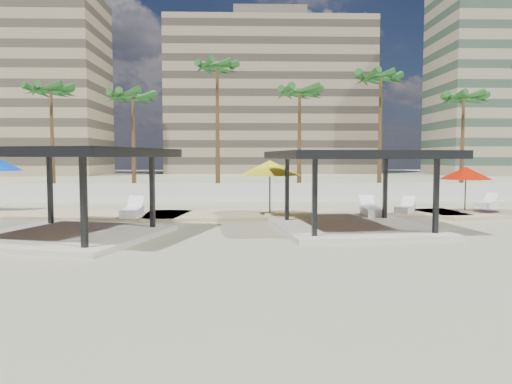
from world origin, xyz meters
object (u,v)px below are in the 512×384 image
at_px(umbrella_c, 466,173).
at_px(pavilion_west, 64,185).
at_px(pavilion_central, 355,183).
at_px(lounger_a, 132,211).
at_px(lounger_c, 371,211).
at_px(lounger_d, 487,204).
at_px(lounger_b, 405,209).

bearing_deg(umbrella_c, pavilion_west, -160.00).
xyz_separation_m(pavilion_central, lounger_a, (-9.84, 3.87, -1.54)).
height_order(pavilion_west, lounger_a, pavilion_west).
height_order(umbrella_c, lounger_c, umbrella_c).
bearing_deg(lounger_d, pavilion_west, 157.68).
xyz_separation_m(lounger_a, lounger_d, (18.96, 3.38, -0.03)).
bearing_deg(lounger_d, pavilion_central, 172.25).
distance_m(pavilion_central, lounger_c, 4.50).
bearing_deg(lounger_a, umbrella_c, -88.04).
relative_size(pavilion_west, lounger_c, 3.40).
xyz_separation_m(pavilion_central, lounger_d, (9.11, 7.25, -1.56)).
bearing_deg(lounger_a, lounger_c, -91.16).
xyz_separation_m(umbrella_c, lounger_c, (-5.05, -0.91, -1.78)).
bearing_deg(lounger_b, umbrella_c, -63.89).
distance_m(pavilion_west, umbrella_c, 18.98).
bearing_deg(lounger_d, umbrella_c, -180.00).
relative_size(lounger_a, lounger_d, 1.22).
bearing_deg(pavilion_west, lounger_b, 40.25).
bearing_deg(lounger_b, lounger_c, 148.66).
height_order(pavilion_central, umbrella_c, pavilion_central).
relative_size(lounger_a, lounger_b, 1.12).
distance_m(umbrella_c, lounger_c, 5.43).
xyz_separation_m(umbrella_c, lounger_d, (2.37, 2.47, -1.81)).
bearing_deg(pavilion_west, lounger_d, 39.87).
height_order(lounger_b, lounger_d, same).
bearing_deg(lounger_c, lounger_a, 91.49).
relative_size(umbrella_c, lounger_b, 1.36).
bearing_deg(umbrella_c, lounger_b, 175.95).
xyz_separation_m(pavilion_west, lounger_b, (14.84, 6.70, -1.61)).
height_order(pavilion_central, lounger_a, pavilion_central).
relative_size(lounger_c, lounger_d, 1.23).
bearing_deg(umbrella_c, lounger_d, 46.26).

